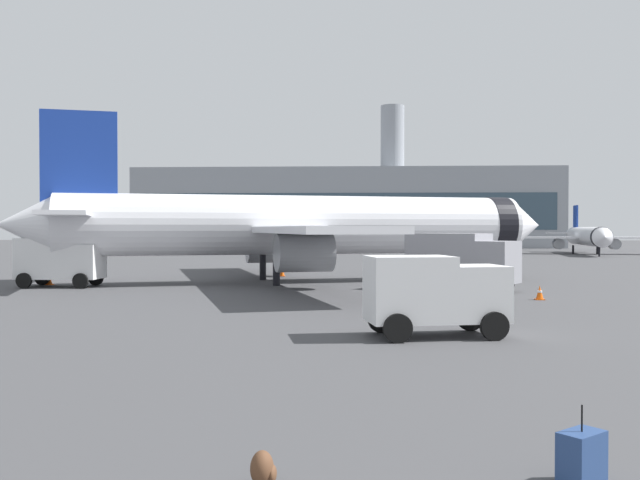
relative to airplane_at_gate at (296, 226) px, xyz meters
The scene contains 12 objects.
airplane_at_gate is the anchor object (origin of this frame).
airplane_taxiing 61.39m from the airplane_at_gate, 55.25° to the left, with size 21.10×23.32×6.85m.
service_truck 14.56m from the airplane_at_gate, 162.59° to the right, with size 4.83×2.58×2.90m.
fuel_truck 11.32m from the airplane_at_gate, 29.69° to the right, with size 6.30×5.38×3.20m.
cargo_van 23.34m from the airplane_at_gate, 74.24° to the right, with size 4.71×3.06×2.60m.
safety_cone_near 14.83m from the airplane_at_gate, behind, with size 0.44×0.44×0.73m.
safety_cone_mid 15.64m from the airplane_at_gate, 169.07° to the right, with size 0.44×0.44×0.63m.
safety_cone_far 6.45m from the airplane_at_gate, 105.41° to the left, with size 0.44×0.44×0.82m.
safety_cone_outer 16.86m from the airplane_at_gate, 39.40° to the right, with size 0.44×0.44×0.70m.
rolling_suitcase 36.12m from the airplane_at_gate, 79.05° to the right, with size 0.75×0.72×1.10m.
traveller_backpack 35.78m from the airplane_at_gate, 85.91° to the right, with size 0.36×0.40×0.48m.
terminal_building 86.25m from the airplane_at_gate, 88.47° to the left, with size 77.08×17.13×26.39m.
Camera 1 is at (0.00, -4.11, 3.48)m, focal length 39.13 mm.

